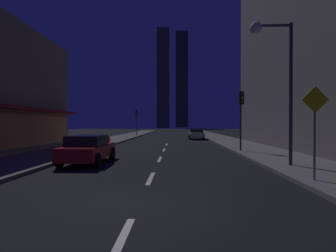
% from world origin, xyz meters
% --- Properties ---
extents(ground_plane, '(78.00, 136.00, 0.10)m').
position_xyz_m(ground_plane, '(0.00, 32.00, -0.05)').
color(ground_plane, black).
extents(sidewalk_right, '(4.00, 76.00, 0.15)m').
position_xyz_m(sidewalk_right, '(7.00, 32.00, 0.07)').
color(sidewalk_right, '#605E59').
rests_on(sidewalk_right, ground).
extents(sidewalk_left, '(4.00, 76.00, 0.15)m').
position_xyz_m(sidewalk_left, '(-7.00, 32.00, 0.07)').
color(sidewalk_left, '#605E59').
rests_on(sidewalk_left, ground).
extents(lane_marking_center, '(0.16, 23.00, 0.01)m').
position_xyz_m(lane_marking_center, '(0.00, 8.40, 0.01)').
color(lane_marking_center, silver).
rests_on(lane_marking_center, ground).
extents(building_apartment_right, '(11.00, 20.00, 19.87)m').
position_xyz_m(building_apartment_right, '(14.50, 16.00, 9.94)').
color(building_apartment_right, slate).
rests_on(building_apartment_right, ground).
extents(skyscraper_distant_tall, '(5.83, 7.94, 48.72)m').
position_xyz_m(skyscraper_distant_tall, '(-5.52, 120.64, 24.36)').
color(skyscraper_distant_tall, '#514D3D').
rests_on(skyscraper_distant_tall, ground).
extents(skyscraper_distant_mid, '(7.49, 5.99, 57.99)m').
position_xyz_m(skyscraper_distant_mid, '(4.23, 150.38, 29.00)').
color(skyscraper_distant_mid, '#3F3B2F').
rests_on(skyscraper_distant_mid, ground).
extents(car_parked_near, '(1.98, 4.24, 1.45)m').
position_xyz_m(car_parked_near, '(-3.60, 6.79, 0.74)').
color(car_parked_near, '#B21919').
rests_on(car_parked_near, ground).
extents(car_parked_far, '(1.98, 4.24, 1.45)m').
position_xyz_m(car_parked_far, '(3.60, 27.97, 0.74)').
color(car_parked_far, silver).
rests_on(car_parked_far, ground).
extents(fire_hydrant_far_left, '(0.42, 0.30, 0.65)m').
position_xyz_m(fire_hydrant_far_left, '(-5.90, 19.42, 0.45)').
color(fire_hydrant_far_left, red).
rests_on(fire_hydrant_far_left, sidewalk_left).
extents(traffic_light_near_right, '(0.32, 0.48, 4.20)m').
position_xyz_m(traffic_light_near_right, '(5.50, 11.81, 3.19)').
color(traffic_light_near_right, '#2D2D2D').
rests_on(traffic_light_near_right, sidewalk_right).
extents(traffic_light_far_left, '(0.32, 0.48, 4.20)m').
position_xyz_m(traffic_light_far_left, '(-5.50, 35.16, 3.19)').
color(traffic_light_far_left, '#2D2D2D').
rests_on(traffic_light_far_left, sidewalk_left).
extents(street_lamp_right, '(1.96, 0.56, 6.58)m').
position_xyz_m(street_lamp_right, '(5.38, 5.62, 5.07)').
color(street_lamp_right, '#38383D').
rests_on(street_lamp_right, sidewalk_right).
extents(pedestrian_crossing_sign, '(0.91, 0.08, 3.15)m').
position_xyz_m(pedestrian_crossing_sign, '(5.60, 2.45, 2.02)').
color(pedestrian_crossing_sign, slate).
rests_on(pedestrian_crossing_sign, sidewalk_right).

